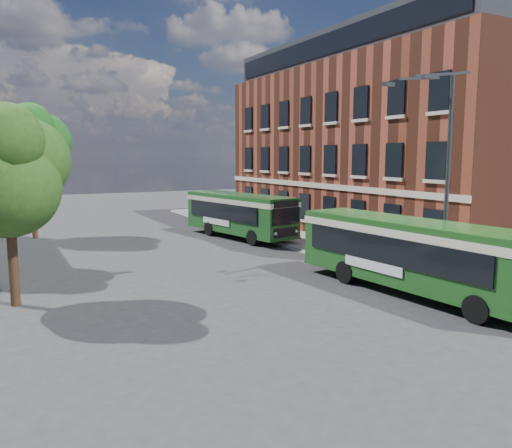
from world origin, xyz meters
TOP-DOWN VIEW (x-y plane):
  - ground at (0.00, 0.00)m, footprint 120.00×120.00m
  - pavement at (7.00, 8.00)m, footprint 6.00×48.00m
  - kerb_line at (3.95, 8.00)m, footprint 0.12×48.00m
  - brick_office at (14.00, 12.00)m, footprint 12.10×26.00m
  - street_lamp at (4.84, -2.00)m, footprint 2.96×2.38m
  - bus_stop_sign at (5.60, -4.20)m, footprint 0.35×0.08m
  - bus_front at (3.20, -2.23)m, footprint 3.54×11.38m
  - bus_rear at (3.00, 13.79)m, footprint 4.32×10.00m
  - pedestrian_a at (5.46, -4.14)m, footprint 0.71×0.52m
  - pedestrian_b at (4.92, -4.90)m, footprint 0.72×0.56m
  - tree_left at (-11.33, 3.45)m, footprint 4.45×4.23m
  - tree_right at (-9.52, 20.04)m, footprint 5.38×5.11m

SIDE VIEW (x-z plane):
  - ground at x=0.00m, z-range 0.00..0.00m
  - kerb_line at x=3.95m, z-range 0.00..0.01m
  - pavement at x=7.00m, z-range 0.00..0.15m
  - pedestrian_b at x=4.92m, z-range 0.15..1.63m
  - pedestrian_a at x=5.46m, z-range 0.15..1.94m
  - bus_stop_sign at x=5.60m, z-range 0.25..2.77m
  - bus_rear at x=3.00m, z-range 0.32..3.34m
  - bus_front at x=3.20m, z-range 0.32..3.34m
  - street_lamp at x=4.84m, z-range 0.29..9.29m
  - tree_left at x=-11.33m, z-range 1.34..8.86m
  - tree_right at x=-9.52m, z-range 1.62..10.70m
  - brick_office at x=14.00m, z-range -0.13..14.07m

